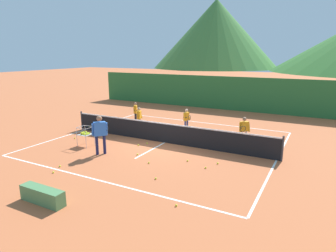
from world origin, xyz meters
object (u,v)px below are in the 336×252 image
at_px(tennis_ball_7, 188,161).
at_px(courtside_bench, 42,195).
at_px(tennis_ball_9, 156,178).
at_px(student_1, 139,116).
at_px(student_2, 186,118).
at_px(tennis_ball_8, 149,163).
at_px(tennis_ball_3, 53,172).
at_px(tennis_ball_4, 206,168).
at_px(instructor, 100,131).
at_px(tennis_net, 165,133).
at_px(tennis_ball_11, 138,145).
at_px(tennis_ball_6, 176,205).
at_px(student_3, 244,128).
at_px(ball_cart, 85,133).
at_px(student_0, 136,111).
at_px(tennis_ball_0, 75,138).
at_px(tennis_ball_5, 218,163).
at_px(tennis_ball_10, 60,166).
at_px(tennis_ball_1, 137,154).
at_px(tennis_ball_2, 147,143).

height_order(tennis_ball_7, courtside_bench, courtside_bench).
bearing_deg(tennis_ball_9, courtside_bench, -124.81).
relative_size(student_1, student_2, 1.01).
height_order(student_1, tennis_ball_8, student_1).
bearing_deg(tennis_ball_7, tennis_ball_3, -138.34).
bearing_deg(tennis_ball_4, student_2, 122.26).
bearing_deg(tennis_ball_9, instructor, 161.36).
xyz_separation_m(tennis_net, tennis_ball_3, (-1.74, -5.18, -0.47)).
distance_m(tennis_ball_3, tennis_ball_8, 3.52).
bearing_deg(student_2, tennis_ball_9, -74.36).
height_order(tennis_ball_4, tennis_ball_11, same).
height_order(tennis_ball_4, tennis_ball_9, same).
relative_size(tennis_ball_6, tennis_ball_8, 1.00).
height_order(student_3, ball_cart, student_3).
relative_size(student_0, courtside_bench, 0.86).
bearing_deg(tennis_ball_7, tennis_net, 138.45).
height_order(tennis_ball_9, courtside_bench, courtside_bench).
relative_size(ball_cart, tennis_ball_6, 13.22).
distance_m(instructor, student_2, 5.49).
bearing_deg(tennis_ball_4, tennis_ball_8, -165.11).
bearing_deg(tennis_ball_0, student_3, 21.40).
height_order(tennis_ball_0, tennis_ball_7, same).
bearing_deg(tennis_net, tennis_ball_5, -25.36).
height_order(student_0, student_1, student_0).
bearing_deg(student_0, student_3, -10.76).
height_order(tennis_ball_6, courtside_bench, courtside_bench).
bearing_deg(student_3, tennis_ball_9, -106.98).
xyz_separation_m(student_2, tennis_ball_10, (-2.01, -7.13, -0.72)).
bearing_deg(courtside_bench, tennis_ball_11, 95.79).
relative_size(tennis_ball_0, tennis_ball_7, 1.00).
bearing_deg(tennis_ball_11, tennis_ball_1, -57.83).
relative_size(tennis_ball_7, courtside_bench, 0.05).
bearing_deg(tennis_ball_0, tennis_ball_6, -25.58).
xyz_separation_m(tennis_ball_2, tennis_ball_6, (3.87, -4.61, 0.00)).
bearing_deg(tennis_ball_8, tennis_ball_0, 167.21).
distance_m(tennis_ball_5, tennis_ball_11, 4.07).
relative_size(tennis_net, tennis_ball_1, 158.49).
xyz_separation_m(student_2, ball_cart, (-3.03, -4.66, -0.16)).
bearing_deg(tennis_ball_3, ball_cart, 113.12).
bearing_deg(tennis_ball_8, student_3, 57.99).
relative_size(student_0, tennis_ball_4, 18.99).
xyz_separation_m(student_2, tennis_ball_0, (-4.35, -4.07, -0.72)).
height_order(instructor, student_0, instructor).
bearing_deg(student_0, courtside_bench, -70.90).
height_order(ball_cart, tennis_ball_7, ball_cart).
xyz_separation_m(tennis_ball_2, tennis_ball_4, (3.58, -1.58, 0.00)).
bearing_deg(tennis_ball_9, student_3, 73.02).
bearing_deg(student_3, tennis_ball_5, -94.37).
bearing_deg(tennis_ball_2, tennis_ball_0, -165.19).
height_order(tennis_ball_0, tennis_ball_3, same).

